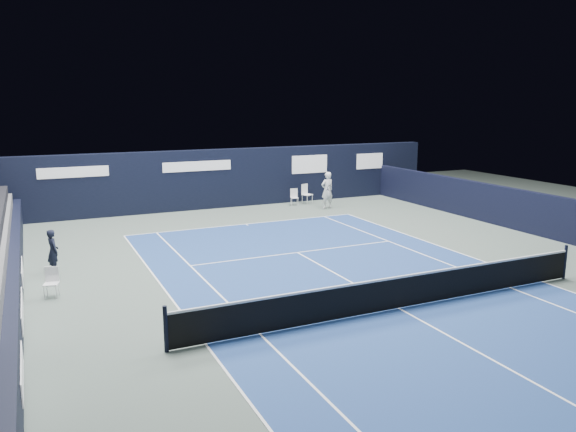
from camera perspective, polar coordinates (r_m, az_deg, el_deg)
name	(u,v)px	position (r m, az deg, el deg)	size (l,w,h in m)	color
ground	(360,287)	(17.43, 7.33, -7.19)	(48.00, 48.00, 0.00)	#49564F
court_surface	(399,309)	(15.88, 11.21, -9.21)	(10.97, 23.77, 0.01)	navy
enclosure_wall_right	(514,209)	(26.81, 22.00, 0.68)	(0.30, 22.00, 1.80)	black
folding_chair_back_a	(294,196)	(30.65, 0.64, 2.07)	(0.49, 0.48, 0.90)	silver
folding_chair_back_b	(306,192)	(31.20, 1.85, 2.41)	(0.60, 0.59, 1.07)	white
line_judge_chair	(51,280)	(17.73, -22.90, -6.01)	(0.48, 0.47, 0.88)	white
line_judge	(53,251)	(20.03, -22.77, -3.34)	(0.54, 0.35, 1.47)	black
court_markings	(399,308)	(15.88, 11.21, -9.19)	(11.03, 23.83, 0.00)	white
tennis_net	(400,291)	(15.71, 11.28, -7.49)	(12.90, 0.10, 1.10)	black
back_sponsor_wall	(215,179)	(30.04, -7.47, 3.78)	(26.00, 0.63, 3.10)	black
side_barrier_left	(16,272)	(18.58, -25.91, -5.17)	(0.33, 22.00, 1.20)	black
tennis_player	(327,190)	(29.74, 4.00, 2.64)	(0.75, 0.88, 1.94)	silver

